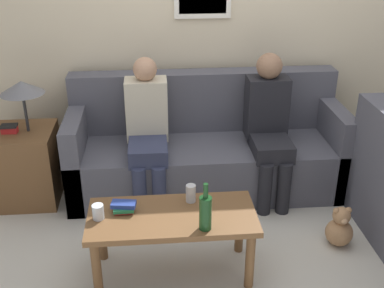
{
  "coord_description": "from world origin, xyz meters",
  "views": [
    {
      "loc": [
        -0.45,
        -3.24,
        2.2
      ],
      "look_at": [
        -0.18,
        -0.11,
        0.69
      ],
      "focal_mm": 45.0,
      "sensor_mm": 36.0,
      "label": 1
    }
  ],
  "objects_px": {
    "coffee_table": "(172,224)",
    "wine_bottle": "(205,212)",
    "couch_main": "(206,150)",
    "person_left": "(147,127)",
    "person_right": "(269,123)",
    "drinking_glass": "(98,212)",
    "teddy_bear": "(340,228)"
  },
  "relations": [
    {
      "from": "coffee_table",
      "to": "wine_bottle",
      "type": "relative_size",
      "value": 3.45
    },
    {
      "from": "couch_main",
      "to": "person_left",
      "type": "height_order",
      "value": "person_left"
    },
    {
      "from": "person_right",
      "to": "couch_main",
      "type": "bearing_deg",
      "value": 159.95
    },
    {
      "from": "wine_bottle",
      "to": "drinking_glass",
      "type": "relative_size",
      "value": 3.23
    },
    {
      "from": "coffee_table",
      "to": "person_left",
      "type": "distance_m",
      "value": 1.05
    },
    {
      "from": "drinking_glass",
      "to": "teddy_bear",
      "type": "height_order",
      "value": "drinking_glass"
    },
    {
      "from": "coffee_table",
      "to": "couch_main",
      "type": "bearing_deg",
      "value": 73.0
    },
    {
      "from": "wine_bottle",
      "to": "drinking_glass",
      "type": "distance_m",
      "value": 0.68
    },
    {
      "from": "wine_bottle",
      "to": "person_right",
      "type": "relative_size",
      "value": 0.26
    },
    {
      "from": "wine_bottle",
      "to": "person_left",
      "type": "distance_m",
      "value": 1.23
    },
    {
      "from": "wine_bottle",
      "to": "person_left",
      "type": "bearing_deg",
      "value": 106.24
    },
    {
      "from": "drinking_glass",
      "to": "person_left",
      "type": "xyz_separation_m",
      "value": [
        0.32,
        1.01,
        0.13
      ]
    },
    {
      "from": "coffee_table",
      "to": "teddy_bear",
      "type": "xyz_separation_m",
      "value": [
        1.22,
        0.2,
        -0.26
      ]
    },
    {
      "from": "coffee_table",
      "to": "teddy_bear",
      "type": "height_order",
      "value": "coffee_table"
    },
    {
      "from": "teddy_bear",
      "to": "coffee_table",
      "type": "bearing_deg",
      "value": -170.82
    },
    {
      "from": "drinking_glass",
      "to": "person_right",
      "type": "height_order",
      "value": "person_right"
    },
    {
      "from": "teddy_bear",
      "to": "couch_main",
      "type": "bearing_deg",
      "value": 132.35
    },
    {
      "from": "coffee_table",
      "to": "person_right",
      "type": "height_order",
      "value": "person_right"
    },
    {
      "from": "coffee_table",
      "to": "teddy_bear",
      "type": "relative_size",
      "value": 3.46
    },
    {
      "from": "person_left",
      "to": "coffee_table",
      "type": "bearing_deg",
      "value": -81.65
    },
    {
      "from": "couch_main",
      "to": "wine_bottle",
      "type": "height_order",
      "value": "couch_main"
    },
    {
      "from": "couch_main",
      "to": "drinking_glass",
      "type": "height_order",
      "value": "couch_main"
    },
    {
      "from": "couch_main",
      "to": "person_left",
      "type": "xyz_separation_m",
      "value": [
        -0.5,
        -0.15,
        0.3
      ]
    },
    {
      "from": "coffee_table",
      "to": "person_right",
      "type": "distance_m",
      "value": 1.32
    },
    {
      "from": "couch_main",
      "to": "teddy_bear",
      "type": "relative_size",
      "value": 7.42
    },
    {
      "from": "wine_bottle",
      "to": "person_left",
      "type": "xyz_separation_m",
      "value": [
        -0.34,
        1.17,
        0.06
      ]
    },
    {
      "from": "person_right",
      "to": "coffee_table",
      "type": "bearing_deg",
      "value": -130.99
    },
    {
      "from": "couch_main",
      "to": "person_right",
      "type": "height_order",
      "value": "person_right"
    },
    {
      "from": "couch_main",
      "to": "coffee_table",
      "type": "relative_size",
      "value": 2.14
    },
    {
      "from": "wine_bottle",
      "to": "person_right",
      "type": "distance_m",
      "value": 1.32
    },
    {
      "from": "teddy_bear",
      "to": "wine_bottle",
      "type": "bearing_deg",
      "value": -160.37
    },
    {
      "from": "coffee_table",
      "to": "drinking_glass",
      "type": "height_order",
      "value": "drinking_glass"
    }
  ]
}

